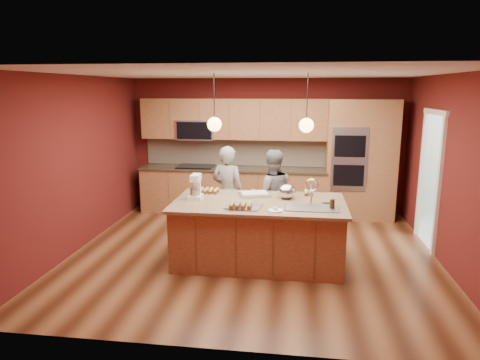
# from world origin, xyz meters

# --- Properties ---
(floor) EXTENTS (5.50, 5.50, 0.00)m
(floor) POSITION_xyz_m (0.00, 0.00, 0.00)
(floor) COLOR #412010
(floor) RESTS_ON ground
(ceiling) EXTENTS (5.50, 5.50, 0.00)m
(ceiling) POSITION_xyz_m (0.00, 0.00, 2.70)
(ceiling) COLOR silver
(ceiling) RESTS_ON ground
(wall_back) EXTENTS (5.50, 0.00, 5.50)m
(wall_back) POSITION_xyz_m (0.00, 2.50, 1.35)
(wall_back) COLOR #531512
(wall_back) RESTS_ON ground
(wall_front) EXTENTS (5.50, 0.00, 5.50)m
(wall_front) POSITION_xyz_m (0.00, -2.50, 1.35)
(wall_front) COLOR #531512
(wall_front) RESTS_ON ground
(wall_left) EXTENTS (0.00, 5.00, 5.00)m
(wall_left) POSITION_xyz_m (-2.75, 0.00, 1.35)
(wall_left) COLOR #531512
(wall_left) RESTS_ON ground
(wall_right) EXTENTS (0.00, 5.00, 5.00)m
(wall_right) POSITION_xyz_m (2.75, 0.00, 1.35)
(wall_right) COLOR #531512
(wall_right) RESTS_ON ground
(cabinet_run) EXTENTS (3.74, 0.64, 2.30)m
(cabinet_run) POSITION_xyz_m (-0.68, 2.25, 0.98)
(cabinet_run) COLOR brown
(cabinet_run) RESTS_ON floor
(oven_column) EXTENTS (1.30, 0.62, 2.30)m
(oven_column) POSITION_xyz_m (1.85, 2.19, 1.15)
(oven_column) COLOR brown
(oven_column) RESTS_ON floor
(doorway_trim) EXTENTS (0.08, 1.11, 2.20)m
(doorway_trim) POSITION_xyz_m (2.73, 0.80, 1.05)
(doorway_trim) COLOR white
(doorway_trim) RESTS_ON wall_right
(pendant_left) EXTENTS (0.20, 0.20, 0.80)m
(pendant_left) POSITION_xyz_m (-0.53, -0.25, 2.00)
(pendant_left) COLOR black
(pendant_left) RESTS_ON ceiling
(pendant_right) EXTENTS (0.20, 0.20, 0.80)m
(pendant_right) POSITION_xyz_m (0.75, -0.25, 2.00)
(pendant_right) COLOR black
(pendant_right) RESTS_ON ceiling
(island) EXTENTS (2.46, 1.38, 1.28)m
(island) POSITION_xyz_m (0.13, -0.25, 0.46)
(island) COLOR brown
(island) RESTS_ON floor
(person_left) EXTENTS (0.66, 0.53, 1.58)m
(person_left) POSITION_xyz_m (-0.50, 0.69, 0.79)
(person_left) COLOR black
(person_left) RESTS_ON floor
(person_right) EXTENTS (0.86, 0.73, 1.53)m
(person_right) POSITION_xyz_m (0.24, 0.69, 0.76)
(person_right) COLOR slate
(person_right) RESTS_ON floor
(stand_mixer) EXTENTS (0.19, 0.27, 0.36)m
(stand_mixer) POSITION_xyz_m (-0.83, -0.21, 1.06)
(stand_mixer) COLOR white
(stand_mixer) RESTS_ON island
(sheet_cake) EXTENTS (0.53, 0.45, 0.05)m
(sheet_cake) POSITION_xyz_m (0.01, 0.10, 0.93)
(sheet_cake) COLOR silver
(sheet_cake) RESTS_ON island
(cooling_rack) EXTENTS (0.51, 0.40, 0.02)m
(cooling_rack) POSITION_xyz_m (-0.07, -0.59, 0.91)
(cooling_rack) COLOR #A3A5AA
(cooling_rack) RESTS_ON island
(mixing_bowl) EXTENTS (0.27, 0.27, 0.23)m
(mixing_bowl) POSITION_xyz_m (0.50, -0.02, 1.01)
(mixing_bowl) COLOR silver
(mixing_bowl) RESTS_ON island
(plate) EXTENTS (0.20, 0.20, 0.01)m
(plate) POSITION_xyz_m (0.37, -0.71, 0.91)
(plate) COLOR white
(plate) RESTS_ON island
(tumbler) EXTENTS (0.07, 0.07, 0.13)m
(tumbler) POSITION_xyz_m (1.12, -0.50, 0.97)
(tumbler) COLOR #311B10
(tumbler) RESTS_ON island
(phone) EXTENTS (0.13, 0.08, 0.01)m
(phone) POSITION_xyz_m (1.07, -0.24, 0.91)
(phone) COLOR black
(phone) RESTS_ON island
(cupcakes_left) EXTENTS (0.32, 0.24, 0.07)m
(cupcakes_left) POSITION_xyz_m (-0.71, 0.17, 0.94)
(cupcakes_left) COLOR tan
(cupcakes_left) RESTS_ON island
(cupcakes_rack) EXTENTS (0.32, 0.24, 0.07)m
(cupcakes_rack) POSITION_xyz_m (-0.10, -0.67, 0.96)
(cupcakes_rack) COLOR tan
(cupcakes_rack) RESTS_ON island
(cupcakes_right) EXTENTS (0.15, 0.22, 0.07)m
(cupcakes_right) POSITION_xyz_m (0.82, 0.25, 0.94)
(cupcakes_right) COLOR tan
(cupcakes_right) RESTS_ON island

